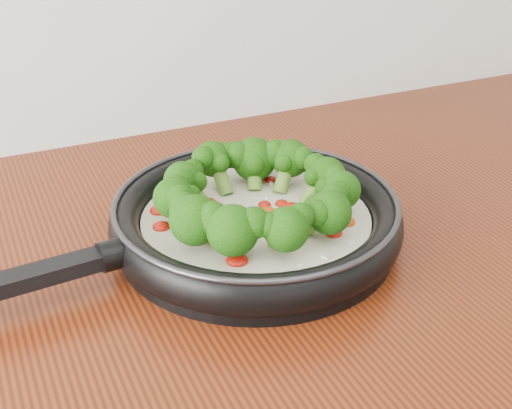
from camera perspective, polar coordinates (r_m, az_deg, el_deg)
name	(u,v)px	position (r m, az deg, el deg)	size (l,w,h in m)	color
skillet	(253,215)	(0.79, -0.23, -0.91)	(0.54, 0.37, 0.10)	black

